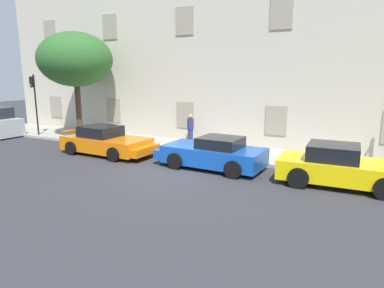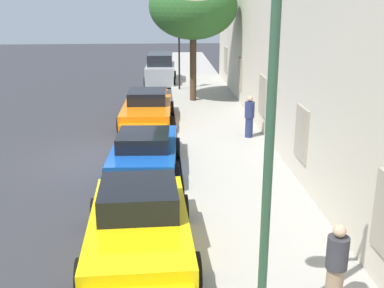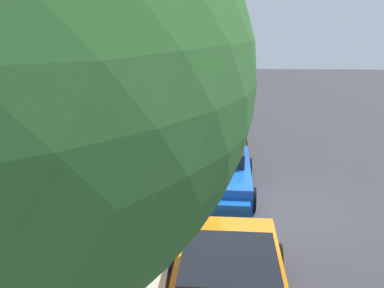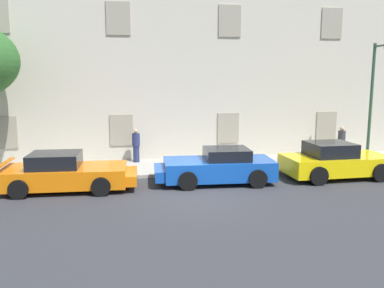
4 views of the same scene
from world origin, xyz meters
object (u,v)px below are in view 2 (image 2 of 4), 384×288
at_px(street_lamp, 241,98).
at_px(hatchback_parked, 160,70).
at_px(pedestrian_strolling, 336,266).
at_px(tree_near_kerb, 193,7).
at_px(sportscar_white_middle, 139,230).
at_px(pedestrian_admiring, 249,116).
at_px(traffic_light, 178,44).
at_px(sportscar_red_lead, 147,111).
at_px(sportscar_yellow_flank, 145,151).

bearing_deg(street_lamp, hatchback_parked, -177.30).
bearing_deg(pedestrian_strolling, tree_near_kerb, -175.71).
height_order(sportscar_white_middle, hatchback_parked, hatchback_parked).
distance_m(sportscar_white_middle, pedestrian_admiring, 9.09).
bearing_deg(traffic_light, street_lamp, 0.30).
bearing_deg(sportscar_red_lead, street_lamp, 7.23).
distance_m(hatchback_parked, street_lamp, 23.61).
height_order(hatchback_parked, tree_near_kerb, tree_near_kerb).
bearing_deg(pedestrian_strolling, sportscar_white_middle, -120.53).
relative_size(sportscar_yellow_flank, traffic_light, 1.25).
xyz_separation_m(sportscar_white_middle, pedestrian_strolling, (2.01, 3.41, 0.27)).
height_order(hatchback_parked, street_lamp, street_lamp).
distance_m(street_lamp, pedestrian_admiring, 11.45).
bearing_deg(street_lamp, traffic_light, -179.70).
xyz_separation_m(sportscar_red_lead, street_lamp, (13.39, 1.70, 3.35)).
height_order(sportscar_red_lead, pedestrian_strolling, pedestrian_strolling).
xyz_separation_m(sportscar_yellow_flank, sportscar_white_middle, (5.31, 0.02, 0.04)).
height_order(street_lamp, pedestrian_strolling, street_lamp).
height_order(sportscar_red_lead, sportscar_yellow_flank, sportscar_red_lead).
xyz_separation_m(sportscar_white_middle, hatchback_parked, (-20.80, 0.49, 0.18)).
distance_m(sportscar_red_lead, pedestrian_admiring, 4.69).
xyz_separation_m(hatchback_parked, traffic_light, (2.82, 0.99, 1.87)).
relative_size(sportscar_yellow_flank, sportscar_white_middle, 0.99).
bearing_deg(sportscar_white_middle, pedestrian_admiring, 155.26).
distance_m(hatchback_parked, pedestrian_strolling, 23.00).
relative_size(traffic_light, pedestrian_admiring, 2.37).
xyz_separation_m(sportscar_yellow_flank, hatchback_parked, (-15.50, 0.51, 0.21)).
height_order(sportscar_yellow_flank, sportscar_white_middle, sportscar_white_middle).
relative_size(hatchback_parked, street_lamp, 0.73).
bearing_deg(pedestrian_strolling, traffic_light, -174.49).
distance_m(sportscar_yellow_flank, traffic_light, 12.94).
distance_m(hatchback_parked, pedestrian_admiring, 12.98).
bearing_deg(sportscar_red_lead, pedestrian_admiring, 56.71).
bearing_deg(sportscar_yellow_flank, pedestrian_strolling, 25.14).
bearing_deg(hatchback_parked, traffic_light, 19.44).
distance_m(tree_near_kerb, traffic_light, 3.70).
relative_size(sportscar_yellow_flank, hatchback_parked, 1.18).
bearing_deg(sportscar_white_middle, tree_near_kerb, 171.87).
bearing_deg(pedestrian_strolling, hatchback_parked, -172.70).
xyz_separation_m(sportscar_yellow_flank, traffic_light, (-12.68, 1.51, 2.09)).
bearing_deg(sportscar_white_middle, sportscar_yellow_flank, -179.75).
distance_m(tree_near_kerb, street_lamp, 17.57).
height_order(sportscar_yellow_flank, pedestrian_admiring, pedestrian_admiring).
relative_size(sportscar_white_middle, traffic_light, 1.27).
height_order(street_lamp, pedestrian_admiring, street_lamp).
relative_size(hatchback_parked, traffic_light, 1.07).
height_order(hatchback_parked, pedestrian_admiring, hatchback_parked).
bearing_deg(pedestrian_admiring, traffic_light, -166.61).
distance_m(sportscar_red_lead, sportscar_yellow_flank, 5.51).
bearing_deg(tree_near_kerb, street_lamp, -1.78).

